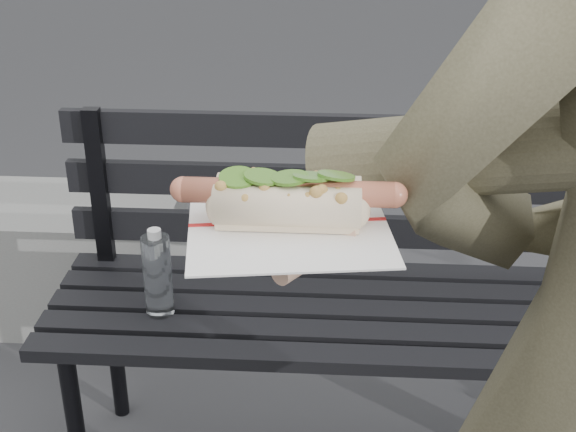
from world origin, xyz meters
TOP-DOWN VIEW (x-y plane):
  - park_bench at (0.03, 1.01)m, footprint 1.50×0.44m
  - held_hotdog at (0.10, 0.12)m, footprint 0.63×0.30m

SIDE VIEW (x-z plane):
  - park_bench at x=0.03m, z-range 0.08..0.96m
  - held_hotdog at x=0.10m, z-range 1.08..1.27m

